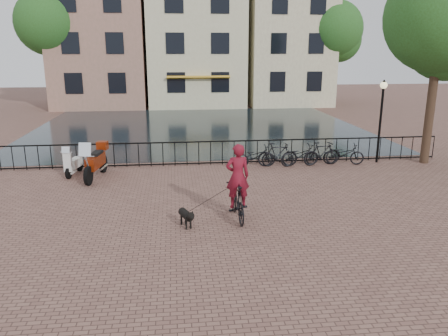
{
  "coord_description": "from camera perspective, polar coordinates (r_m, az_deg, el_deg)",
  "views": [
    {
      "loc": [
        -1.47,
        -9.89,
        4.73
      ],
      "look_at": [
        0.0,
        3.0,
        1.2
      ],
      "focal_mm": 35.0,
      "sensor_mm": 36.0,
      "label": 1
    }
  ],
  "objects": [
    {
      "name": "motorcycle",
      "position": [
        17.07,
        -16.47,
        1.31
      ],
      "size": [
        0.88,
        2.32,
        1.62
      ],
      "rotation": [
        0.0,
        0.0,
        -0.16
      ],
      "color": "maroon",
      "rests_on": "ground"
    },
    {
      "name": "parked_bike_0",
      "position": [
        18.1,
        4.09,
        1.51
      ],
      "size": [
        1.76,
        0.73,
        0.9
      ],
      "primitive_type": "imported",
      "rotation": [
        0.0,
        0.0,
        1.65
      ],
      "color": "black",
      "rests_on": "ground"
    },
    {
      "name": "scooter",
      "position": [
        17.87,
        -19.08,
        1.15
      ],
      "size": [
        0.64,
        1.43,
        1.28
      ],
      "rotation": [
        0.0,
        0.0,
        -0.18
      ],
      "color": "white",
      "rests_on": "ground"
    },
    {
      "name": "parked_bike_4",
      "position": [
        19.16,
        15.34,
        1.77
      ],
      "size": [
        1.79,
        0.89,
        0.9
      ],
      "primitive_type": "imported",
      "rotation": [
        0.0,
        0.0,
        1.4
      ],
      "color": "black",
      "rests_on": "ground"
    },
    {
      "name": "tree_far_right",
      "position": [
        39.3,
        14.19,
        17.15
      ],
      "size": [
        4.76,
        4.76,
        8.76
      ],
      "color": "black",
      "rests_on": "ground"
    },
    {
      "name": "dog",
      "position": [
        12.1,
        -5.0,
        -6.4
      ],
      "size": [
        0.54,
        0.87,
        0.56
      ],
      "rotation": [
        0.0,
        0.0,
        0.35
      ],
      "color": "black",
      "rests_on": "ground"
    },
    {
      "name": "railing",
      "position": [
        18.44,
        -1.76,
        1.97
      ],
      "size": [
        20.0,
        0.05,
        1.02
      ],
      "color": "black",
      "rests_on": "ground"
    },
    {
      "name": "parked_bike_1",
      "position": [
        18.29,
        7.02,
        1.74
      ],
      "size": [
        1.68,
        0.55,
        1.0
      ],
      "primitive_type": "imported",
      "rotation": [
        0.0,
        0.0,
        1.52
      ],
      "color": "black",
      "rests_on": "ground"
    },
    {
      "name": "canal_house_mid",
      "position": [
        39.95,
        -3.84,
        16.86
      ],
      "size": [
        8.0,
        9.5,
        11.8
      ],
      "color": "#BFB890",
      "rests_on": "ground"
    },
    {
      "name": "parked_bike_2",
      "position": [
        18.54,
        9.87,
        1.65
      ],
      "size": [
        1.79,
        0.87,
        0.9
      ],
      "primitive_type": "imported",
      "rotation": [
        0.0,
        0.0,
        1.73
      ],
      "color": "black",
      "rests_on": "ground"
    },
    {
      "name": "cyclist",
      "position": [
        12.36,
        1.77,
        -2.43
      ],
      "size": [
        0.84,
        1.92,
        2.59
      ],
      "rotation": [
        0.0,
        0.0,
        3.19
      ],
      "color": "black",
      "rests_on": "ground"
    },
    {
      "name": "parked_bike_3",
      "position": [
        18.82,
        12.66,
        1.86
      ],
      "size": [
        1.72,
        0.72,
        1.0
      ],
      "primitive_type": "imported",
      "rotation": [
        0.0,
        0.0,
        1.73
      ],
      "color": "black",
      "rests_on": "ground"
    },
    {
      "name": "canal_house_right",
      "position": [
        41.16,
        7.9,
        17.76
      ],
      "size": [
        7.0,
        9.0,
        13.3
      ],
      "color": "tan",
      "rests_on": "ground"
    },
    {
      "name": "lamp_post",
      "position": [
        19.66,
        19.9,
        7.45
      ],
      "size": [
        0.3,
        0.3,
        3.45
      ],
      "color": "black",
      "rests_on": "ground"
    },
    {
      "name": "tree_near_right",
      "position": [
        20.27,
        26.56,
        17.23
      ],
      "size": [
        4.48,
        4.48,
        8.24
      ],
      "color": "black",
      "rests_on": "ground"
    },
    {
      "name": "canal_water",
      "position": [
        27.63,
        -3.37,
        5.34
      ],
      "size": [
        20.0,
        20.0,
        0.0
      ],
      "primitive_type": "plane",
      "color": "black",
      "rests_on": "ground"
    },
    {
      "name": "tree_far_left",
      "position": [
        38.15,
        -21.99,
        17.18
      ],
      "size": [
        5.04,
        5.04,
        9.27
      ],
      "color": "black",
      "rests_on": "ground"
    },
    {
      "name": "ground",
      "position": [
        11.06,
        1.79,
        -10.11
      ],
      "size": [
        100.0,
        100.0,
        0.0
      ],
      "primitive_type": "plane",
      "color": "brown",
      "rests_on": "ground"
    },
    {
      "name": "canal_house_left",
      "position": [
        40.37,
        -15.8,
        17.05
      ],
      "size": [
        7.5,
        9.0,
        12.8
      ],
      "color": "#87634E",
      "rests_on": "ground"
    }
  ]
}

